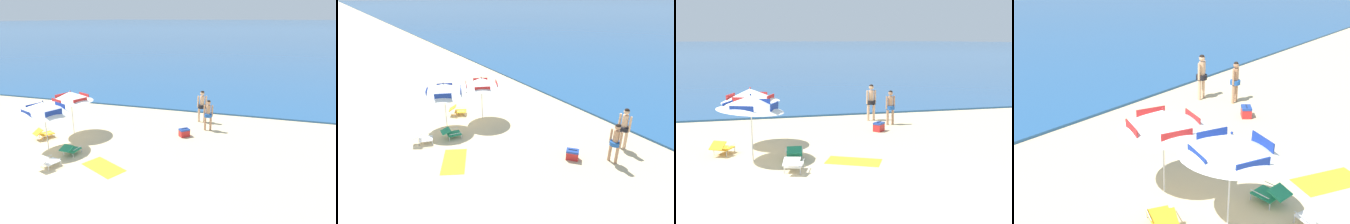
# 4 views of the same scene
# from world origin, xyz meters

# --- Properties ---
(beach_umbrella_striped_main) EXTENTS (2.29, 2.26, 2.30)m
(beach_umbrella_striped_main) POSITION_xyz_m (-3.20, 3.80, 1.95)
(beach_umbrella_striped_main) COLOR silver
(beach_umbrella_striped_main) RESTS_ON ground
(beach_umbrella_striped_second) EXTENTS (3.08, 3.08, 2.26)m
(beach_umbrella_striped_second) POSITION_xyz_m (-3.17, 5.78, 1.95)
(beach_umbrella_striped_second) COLOR silver
(beach_umbrella_striped_second) RESTS_ON ground
(lounge_chair_under_umbrella) EXTENTS (0.77, 0.99, 0.51)m
(lounge_chair_under_umbrella) POSITION_xyz_m (-2.05, 2.26, 0.28)
(lounge_chair_under_umbrella) COLOR white
(lounge_chair_under_umbrella) RESTS_ON ground
(lounge_chair_beside_umbrella) EXTENTS (0.64, 0.92, 0.50)m
(lounge_chair_beside_umbrella) POSITION_xyz_m (-1.85, 3.52, 0.28)
(lounge_chair_beside_umbrella) COLOR #1E7F56
(lounge_chair_beside_umbrella) RESTS_ON ground
(lounge_chair_facing_sea) EXTENTS (0.89, 1.03, 0.52)m
(lounge_chair_facing_sea) POSITION_xyz_m (-4.23, 4.81, 0.27)
(lounge_chair_facing_sea) COLOR gold
(lounge_chair_facing_sea) RESTS_ON ground
(person_standing_near_shore) EXTENTS (0.53, 0.44, 1.81)m
(person_standing_near_shore) POSITION_xyz_m (2.74, 9.46, 1.05)
(person_standing_near_shore) COLOR #D8A87F
(person_standing_near_shore) RESTS_ON ground
(person_standing_beside) EXTENTS (0.48, 0.40, 1.64)m
(person_standing_beside) POSITION_xyz_m (3.30, 8.23, 0.95)
(person_standing_beside) COLOR tan
(person_standing_beside) RESTS_ON ground
(cooler_box) EXTENTS (0.60, 0.59, 0.43)m
(cooler_box) POSITION_xyz_m (2.32, 7.02, 0.20)
(cooler_box) COLOR red
(cooler_box) RESTS_ON ground
(beach_towel) EXTENTS (2.01, 1.61, 0.01)m
(beach_towel) POSITION_xyz_m (0.04, 2.91, 0.01)
(beach_towel) COLOR gold
(beach_towel) RESTS_ON ground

